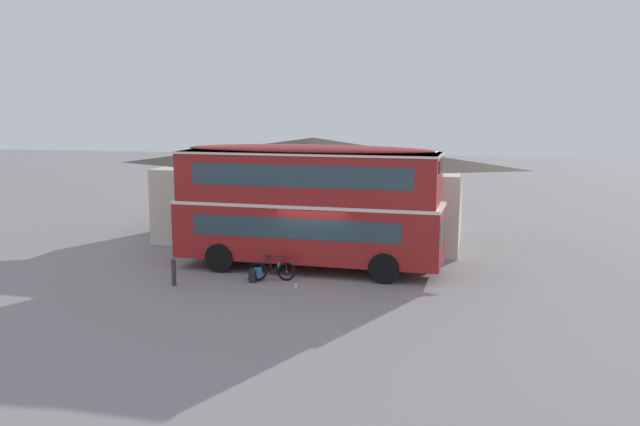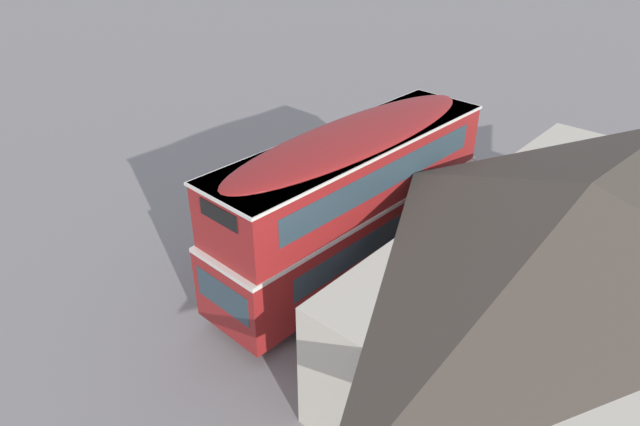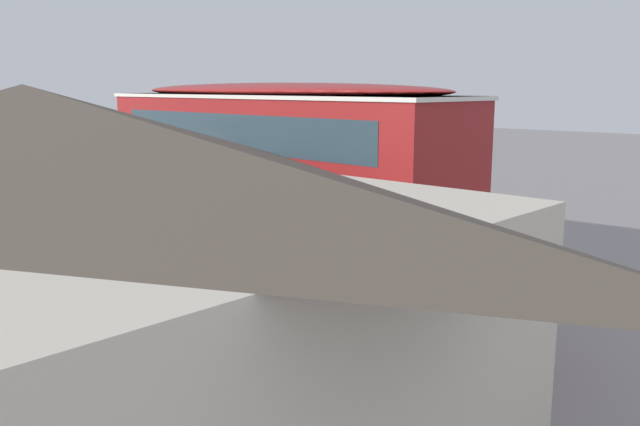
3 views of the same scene
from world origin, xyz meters
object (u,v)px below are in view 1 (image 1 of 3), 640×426
(touring_bicycle, at_px, (270,271))
(double_decker_bus, at_px, (308,202))
(water_bottle_clear_plastic, at_px, (296,286))
(kerb_bollard, at_px, (174,272))
(backpack_on_ground, at_px, (253,275))

(touring_bicycle, bearing_deg, double_decker_bus, 61.40)
(water_bottle_clear_plastic, distance_m, kerb_bollard, 4.33)
(touring_bicycle, bearing_deg, kerb_bollard, -158.63)
(touring_bicycle, height_order, kerb_bollard, touring_bicycle)
(double_decker_bus, relative_size, kerb_bollard, 10.59)
(kerb_bollard, bearing_deg, backpack_on_ground, 20.52)
(double_decker_bus, height_order, kerb_bollard, double_decker_bus)
(touring_bicycle, distance_m, water_bottle_clear_plastic, 1.45)
(double_decker_bus, distance_m, water_bottle_clear_plastic, 3.71)
(backpack_on_ground, distance_m, kerb_bollard, 2.76)
(touring_bicycle, relative_size, kerb_bollard, 1.75)
(backpack_on_ground, distance_m, water_bottle_clear_plastic, 1.82)
(double_decker_bus, xyz_separation_m, kerb_bollard, (-4.16, -3.08, -2.15))
(water_bottle_clear_plastic, bearing_deg, backpack_on_ground, 160.94)
(double_decker_bus, xyz_separation_m, touring_bicycle, (-1.00, -1.84, -2.27))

